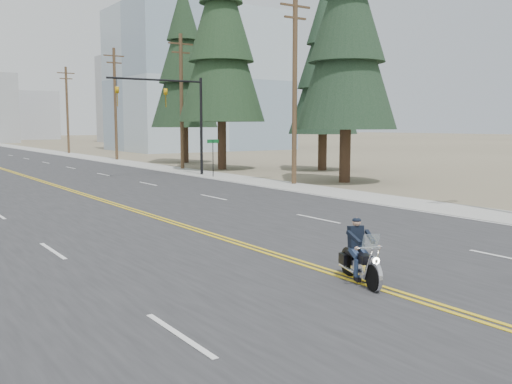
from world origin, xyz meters
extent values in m
cube|color=#A5A5A0|center=(11.50, 70.00, 0.01)|extent=(3.00, 200.00, 0.01)
cylinder|color=black|center=(11.00, 32.00, 3.50)|extent=(0.20, 0.20, 7.00)
cylinder|color=black|center=(7.50, 32.00, 6.70)|extent=(7.00, 0.14, 0.14)
imported|color=#BF8C0C|center=(8.20, 32.00, 6.05)|extent=(0.21, 0.26, 1.30)
imported|color=#BF8C0C|center=(4.70, 32.00, 6.05)|extent=(0.21, 0.26, 1.30)
cylinder|color=black|center=(10.80, 30.00, 1.30)|extent=(0.06, 0.06, 2.60)
cube|color=#0C5926|center=(10.80, 30.00, 2.50)|extent=(0.90, 0.03, 0.25)
cylinder|color=brown|center=(12.50, 23.00, 5.75)|extent=(0.30, 0.30, 11.50)
cube|color=brown|center=(12.50, 23.00, 10.70)|extent=(2.20, 0.12, 0.12)
cube|color=brown|center=(12.50, 23.00, 10.00)|extent=(1.60, 0.12, 0.12)
cylinder|color=brown|center=(12.50, 38.00, 5.50)|extent=(0.30, 0.30, 11.00)
cube|color=brown|center=(12.50, 38.00, 10.20)|extent=(2.20, 0.12, 0.12)
cube|color=brown|center=(12.50, 38.00, 9.50)|extent=(1.60, 0.12, 0.12)
cylinder|color=brown|center=(12.50, 53.00, 5.75)|extent=(0.30, 0.30, 11.50)
cube|color=brown|center=(12.50, 53.00, 10.70)|extent=(2.20, 0.12, 0.12)
cube|color=brown|center=(12.50, 53.00, 10.00)|extent=(1.60, 0.12, 0.12)
cylinder|color=brown|center=(12.50, 70.00, 5.50)|extent=(0.30, 0.30, 11.00)
cube|color=brown|center=(12.50, 70.00, 10.20)|extent=(2.20, 0.12, 0.12)
cube|color=brown|center=(12.50, 70.00, 9.50)|extent=(1.60, 0.12, 0.12)
cube|color=#9EB5CC|center=(32.00, 70.00, 10.00)|extent=(24.00, 16.00, 20.00)
cube|color=#B7BCC6|center=(40.00, 110.00, 9.00)|extent=(16.00, 12.00, 18.00)
cube|color=#B7BCC6|center=(25.00, 150.00, 6.00)|extent=(14.00, 14.00, 12.00)
cylinder|color=#382619|center=(15.82, 22.02, 1.68)|extent=(0.65, 0.65, 3.37)
cone|color=black|center=(15.82, 22.02, 8.41)|extent=(6.36, 6.36, 10.10)
cone|color=black|center=(15.82, 22.02, 11.28)|extent=(4.77, 4.77, 7.57)
cylinder|color=#382619|center=(21.06, 30.20, 1.46)|extent=(0.64, 0.64, 2.92)
cone|color=black|center=(21.06, 30.20, 7.31)|extent=(5.48, 5.48, 8.77)
cone|color=black|center=(21.06, 30.20, 9.80)|extent=(4.11, 4.11, 6.58)
cone|color=black|center=(21.06, 30.20, 12.28)|extent=(2.74, 2.74, 4.68)
cylinder|color=#382619|center=(14.88, 35.56, 1.95)|extent=(0.68, 0.68, 3.90)
cone|color=#193219|center=(14.88, 35.56, 9.75)|extent=(7.02, 7.02, 11.70)
cone|color=#193219|center=(14.88, 35.56, 13.06)|extent=(5.26, 5.26, 8.77)
cylinder|color=#382619|center=(16.35, 44.94, 1.70)|extent=(0.80, 0.80, 3.41)
cone|color=black|center=(16.35, 44.94, 8.52)|extent=(6.36, 6.36, 10.23)
cone|color=black|center=(16.35, 44.94, 11.42)|extent=(4.77, 4.77, 7.67)
cone|color=black|center=(16.35, 44.94, 14.32)|extent=(3.18, 3.18, 5.46)
camera|label=1|loc=(-9.27, -4.57, 3.63)|focal=40.00mm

